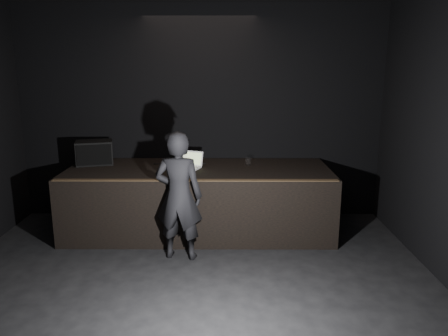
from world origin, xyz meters
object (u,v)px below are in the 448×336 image
at_px(stage_monitor, 95,153).
at_px(person, 179,196).
at_px(stage_riser, 199,200).
at_px(beer_can, 189,164).
at_px(laptop, 190,163).

bearing_deg(stage_monitor, person, -55.69).
bearing_deg(stage_monitor, stage_riser, -24.60).
bearing_deg(beer_can, laptop, 88.40).
bearing_deg(beer_can, stage_monitor, 166.89).
bearing_deg(beer_can, person, -93.82).
distance_m(stage_riser, laptop, 0.58).
xyz_separation_m(stage_riser, beer_can, (-0.14, -0.06, 0.58)).
distance_m(stage_monitor, beer_can, 1.57).
relative_size(stage_monitor, laptop, 1.46).
bearing_deg(person, beer_can, -85.78).
distance_m(laptop, beer_can, 0.13).
height_order(beer_can, person, person).
height_order(stage_monitor, laptop, stage_monitor).
relative_size(stage_riser, beer_can, 24.60).
bearing_deg(person, laptop, -85.51).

